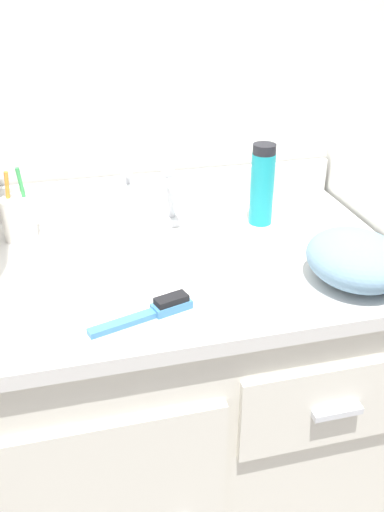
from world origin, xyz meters
name	(u,v)px	position (x,y,z in m)	size (l,w,h in m)	color
wall_back	(153,88)	(0.00, 0.35, 1.10)	(1.08, 0.08, 2.20)	silver
vanity	(189,401)	(0.00, 0.00, 0.43)	(0.90, 0.61, 0.82)	silver
backsplash	(161,189)	(0.00, 0.29, 0.86)	(0.90, 0.02, 0.08)	silver
sink_faucet	(170,205)	(0.00, 0.18, 0.87)	(0.09, 0.09, 0.14)	silver
toothbrush_cup	(19,217)	(-0.34, 0.18, 0.87)	(0.07, 0.07, 0.18)	white
soap_dispenser	(128,204)	(-0.10, 0.17, 0.88)	(0.06, 0.07, 0.15)	white
shaving_cream_can	(262,185)	(0.21, 0.13, 0.91)	(0.05, 0.05, 0.19)	teal
hairbrush	(155,310)	(-0.11, -0.19, 0.83)	(0.19, 0.08, 0.03)	teal
hand_towel	(362,261)	(0.30, -0.18, 0.86)	(0.19, 0.22, 0.10)	#6B8EA8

